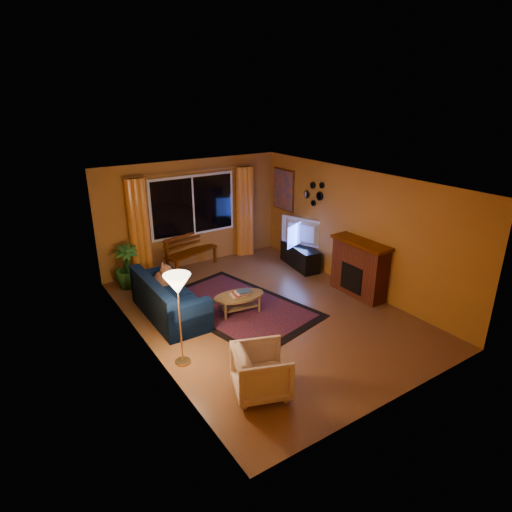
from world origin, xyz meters
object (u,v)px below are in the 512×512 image
sofa (169,297)px  armchair (262,369)px  tv_console (300,256)px  floor_lamp (180,320)px  coffee_table (239,304)px  bench (192,260)px

sofa → armchair: 2.75m
tv_console → armchair: bearing=-125.8°
armchair → floor_lamp: bearing=47.3°
coffee_table → floor_lamp: bearing=-150.1°
sofa → floor_lamp: size_ratio=1.29×
armchair → coffee_table: 2.35m
floor_lamp → coffee_table: size_ratio=1.50×
armchair → sofa: bearing=24.8°
sofa → coffee_table: 1.30m
bench → sofa: bearing=-142.3°
floor_lamp → tv_console: bearing=27.5°
bench → floor_lamp: 3.85m
armchair → tv_console: (3.34, 3.31, -0.12)m
bench → coffee_table: 2.49m
sofa → tv_console: sofa is taller
bench → sofa: size_ratio=0.70×
armchair → tv_console: size_ratio=0.61×
bench → tv_console: 2.56m
bench → coffee_table: (-0.20, -2.48, -0.02)m
armchair → tv_console: armchair is taller
bench → floor_lamp: bearing=-134.4°
floor_lamp → bench: bearing=62.4°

